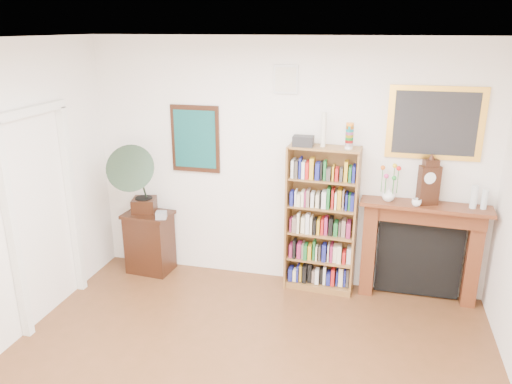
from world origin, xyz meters
The scene contains 15 objects.
room centered at (0.00, 0.00, 1.40)m, with size 4.51×5.01×2.81m.
door_casing centered at (-2.21, 1.20, 1.26)m, with size 0.08×1.02×2.17m.
teal_poster centered at (-1.05, 2.48, 1.65)m, with size 0.58×0.04×0.78m.
small_picture centered at (0.00, 2.48, 2.35)m, with size 0.26×0.04×0.30m.
gilt_painting centered at (1.55, 2.48, 1.95)m, with size 0.95×0.04×0.75m.
bookshelf centered at (0.45, 2.34, 0.93)m, with size 0.79×0.32×1.93m.
side_cabinet centered at (-1.62, 2.28, 0.38)m, with size 0.56×0.40×0.76m, color black.
fireplace centered at (1.54, 2.40, 0.66)m, with size 1.35×0.39×1.12m.
gramophone centered at (-1.68, 2.18, 1.25)m, with size 0.68×0.78×0.88m.
cd_stack centered at (-1.39, 2.16, 0.80)m, with size 0.12×0.12×0.08m, color #AEAFBA.
mantel_clock centered at (1.54, 2.35, 1.35)m, with size 0.23×0.17×0.48m.
flower_vase centered at (1.15, 2.36, 1.19)m, with size 0.14×0.14×0.14m, color white.
teacup centered at (1.43, 2.26, 1.16)m, with size 0.10×0.10×0.08m, color white.
bottle_left centered at (1.99, 2.34, 1.24)m, with size 0.07×0.07×0.24m, color silver.
bottle_right centered at (2.09, 2.34, 1.22)m, with size 0.06×0.06×0.20m, color silver.
Camera 1 is at (0.99, -2.83, 2.89)m, focal length 35.00 mm.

